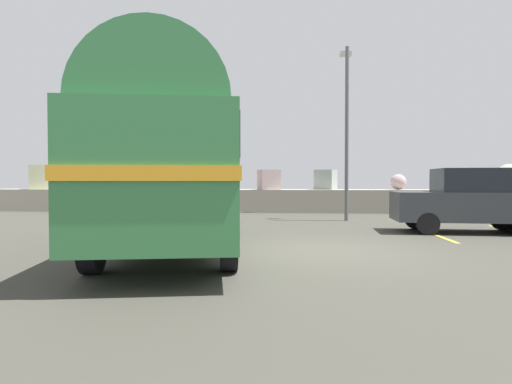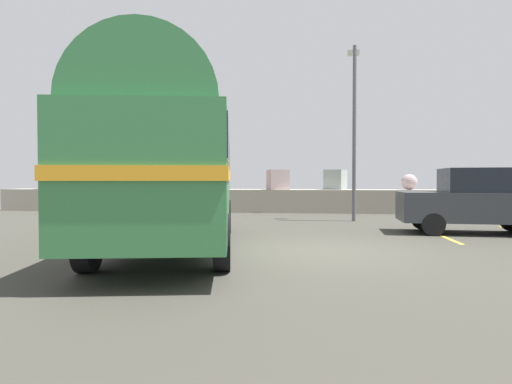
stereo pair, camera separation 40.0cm
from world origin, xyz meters
TOP-DOWN VIEW (x-y plane):
  - ground at (0.00, 0.00)m, footprint 32.00×26.00m
  - breakwater at (-0.37, 11.77)m, footprint 31.36×2.12m
  - vintage_coach at (-3.22, 0.07)m, footprint 3.91×8.87m
  - parked_car_nearest at (4.51, 3.69)m, footprint 4.18×1.90m
  - lamp_post at (1.42, 7.29)m, footprint 0.44×0.81m

SIDE VIEW (x-z plane):
  - ground at x=0.00m, z-range 0.00..0.02m
  - breakwater at x=-0.37m, z-range -0.46..1.93m
  - parked_car_nearest at x=4.51m, z-range 0.04..1.90m
  - vintage_coach at x=-3.22m, z-range 0.20..3.90m
  - lamp_post at x=1.42m, z-range 0.41..6.94m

